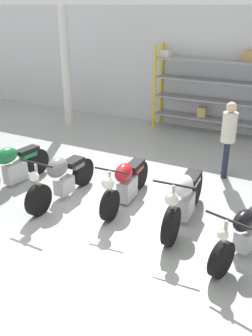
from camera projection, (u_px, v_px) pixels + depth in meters
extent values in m
plane|color=#9EA3A0|center=(116.00, 208.00, 7.22)|extent=(30.00, 30.00, 0.00)
cube|color=silver|center=(209.00, 70.00, 11.17)|extent=(30.00, 0.08, 3.60)
cylinder|color=gold|center=(155.00, 88.00, 11.49)|extent=(0.08, 0.08, 2.53)
cylinder|color=gold|center=(162.00, 84.00, 11.94)|extent=(0.08, 0.08, 2.53)
cube|color=gray|center=(225.00, 121.00, 11.12)|extent=(4.37, 0.55, 0.05)
cube|color=gray|center=(227.00, 102.00, 10.89)|extent=(4.37, 0.55, 0.05)
cube|color=gray|center=(229.00, 82.00, 10.66)|extent=(4.37, 0.55, 0.05)
cube|color=gray|center=(231.00, 62.00, 10.43)|extent=(4.37, 0.55, 0.05)
cube|color=tan|center=(249.00, 56.00, 10.27)|extent=(0.35, 0.29, 0.27)
cube|color=silver|center=(248.00, 57.00, 10.34)|extent=(0.23, 0.20, 0.20)
cube|color=tan|center=(202.00, 112.00, 11.39)|extent=(0.25, 0.24, 0.30)
cube|color=silver|center=(166.00, 54.00, 11.25)|extent=(0.29, 0.30, 0.17)
cylinder|color=silver|center=(66.00, 68.00, 11.57)|extent=(0.28, 0.28, 3.60)
cylinder|color=black|center=(37.00, 161.00, 8.60)|extent=(0.20, 0.61, 0.60)
cube|color=#ADADB2|center=(15.00, 172.00, 8.14)|extent=(0.29, 0.55, 0.44)
ellipsoid|color=#196B38|center=(6.00, 156.00, 7.84)|extent=(0.36, 0.59, 0.33)
cube|color=black|center=(27.00, 150.00, 8.27)|extent=(0.30, 0.55, 0.10)
cube|color=#196B38|center=(28.00, 154.00, 8.31)|extent=(0.25, 0.39, 0.12)
cylinder|color=black|center=(39.00, 200.00, 6.91)|extent=(0.15, 0.61, 0.61)
cylinder|color=black|center=(83.00, 172.00, 8.06)|extent=(0.15, 0.61, 0.61)
cube|color=#ADADB2|center=(64.00, 185.00, 7.53)|extent=(0.25, 0.41, 0.33)
ellipsoid|color=slate|center=(57.00, 168.00, 7.22)|extent=(0.34, 0.52, 0.39)
cube|color=black|center=(73.00, 162.00, 7.64)|extent=(0.28, 0.46, 0.10)
cube|color=slate|center=(76.00, 164.00, 7.75)|extent=(0.24, 0.32, 0.12)
cylinder|color=#ADADB2|center=(37.00, 182.00, 6.78)|extent=(0.05, 0.05, 0.71)
sphere|color=silver|center=(34.00, 176.00, 6.67)|extent=(0.18, 0.18, 0.18)
cylinder|color=black|center=(37.00, 163.00, 6.66)|extent=(0.70, 0.05, 0.04)
cylinder|color=black|center=(110.00, 205.00, 6.76)|extent=(0.17, 0.59, 0.58)
cylinder|color=black|center=(140.00, 174.00, 7.97)|extent=(0.17, 0.59, 0.58)
cube|color=#ADADB2|center=(127.00, 189.00, 7.42)|extent=(0.28, 0.52, 0.42)
ellipsoid|color=#B2191E|center=(124.00, 173.00, 7.10)|extent=(0.33, 0.54, 0.35)
cube|color=black|center=(135.00, 165.00, 7.59)|extent=(0.28, 0.56, 0.10)
cube|color=#B2191E|center=(136.00, 168.00, 7.66)|extent=(0.23, 0.40, 0.12)
cylinder|color=#ADADB2|center=(110.00, 188.00, 6.64)|extent=(0.05, 0.05, 0.67)
sphere|color=silver|center=(108.00, 183.00, 6.53)|extent=(0.23, 0.23, 0.23)
cylinder|color=black|center=(110.00, 170.00, 6.53)|extent=(0.62, 0.07, 0.04)
cylinder|color=black|center=(171.00, 226.00, 6.06)|extent=(0.18, 0.66, 0.65)
cylinder|color=black|center=(195.00, 188.00, 7.31)|extent=(0.18, 0.66, 0.65)
cube|color=#ADADB2|center=(185.00, 205.00, 6.74)|extent=(0.29, 0.49, 0.40)
ellipsoid|color=silver|center=(184.00, 186.00, 6.41)|extent=(0.35, 0.50, 0.38)
cube|color=black|center=(192.00, 177.00, 6.89)|extent=(0.30, 0.58, 0.10)
cube|color=silver|center=(192.00, 180.00, 6.98)|extent=(0.25, 0.41, 0.12)
cylinder|color=#ADADB2|center=(172.00, 206.00, 5.93)|extent=(0.05, 0.05, 0.73)
sphere|color=silver|center=(172.00, 199.00, 5.81)|extent=(0.22, 0.22, 0.22)
cylinder|color=black|center=(174.00, 184.00, 5.81)|extent=(0.70, 0.08, 0.04)
cylinder|color=black|center=(221.00, 259.00, 5.34)|extent=(0.28, 0.58, 0.56)
cube|color=#ADADB2|center=(246.00, 238.00, 5.86)|extent=(0.34, 0.45, 0.33)
ellipsoid|color=black|center=(244.00, 221.00, 5.59)|extent=(0.39, 0.53, 0.32)
cylinder|color=#ADADB2|center=(224.00, 240.00, 5.23)|extent=(0.06, 0.06, 0.64)
sphere|color=silver|center=(223.00, 235.00, 5.13)|extent=(0.17, 0.17, 0.17)
cylinder|color=black|center=(228.00, 220.00, 5.12)|extent=(0.68, 0.22, 0.04)
cylinder|color=#1E2338|center=(226.00, 158.00, 8.49)|extent=(0.13, 0.13, 0.84)
cylinder|color=#1E2338|center=(225.00, 161.00, 8.34)|extent=(0.13, 0.13, 0.84)
cylinder|color=beige|center=(229.00, 127.00, 8.11)|extent=(0.38, 0.38, 0.66)
sphere|color=beige|center=(232.00, 107.00, 7.93)|extent=(0.23, 0.23, 0.23)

